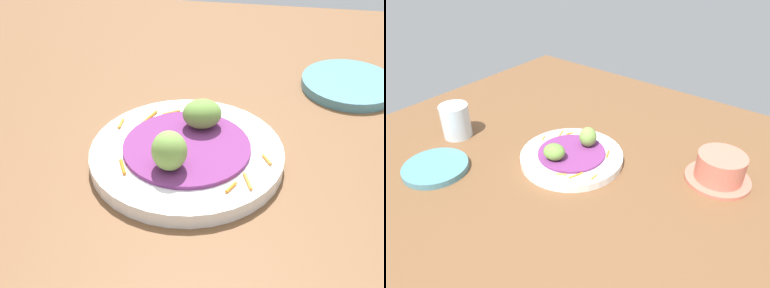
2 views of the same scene
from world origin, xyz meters
TOP-DOWN VIEW (x-y plane):
  - table_surface at (0.00, 0.00)cm, footprint 110.00×110.00cm
  - main_plate at (2.40, 1.72)cm, footprint 24.25×24.25cm
  - cabbage_bed at (2.40, 1.72)cm, footprint 15.93×15.93cm
  - carrot_garnish at (3.22, 1.45)cm, footprint 20.38×16.30cm
  - guac_scoop_left at (3.65, 6.36)cm, footprint 5.29×5.45cm
  - guac_scoop_center at (1.15, -2.91)cm, footprint 6.10×5.59cm
  - side_plate_small at (-19.48, -20.65)cm, footprint 14.69×14.69cm

SIDE VIEW (x-z plane):
  - table_surface at x=0.00cm, z-range 0.00..2.00cm
  - side_plate_small at x=-19.48cm, z-range 2.00..3.46cm
  - main_plate at x=2.40cm, z-range 2.00..3.90cm
  - carrot_garnish at x=3.22cm, z-range 3.90..4.30cm
  - cabbage_bed at x=2.40cm, z-range 3.90..4.46cm
  - guac_scoop_center at x=1.15cm, z-range 4.46..8.20cm
  - guac_scoop_left at x=3.65cm, z-range 4.46..9.22cm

